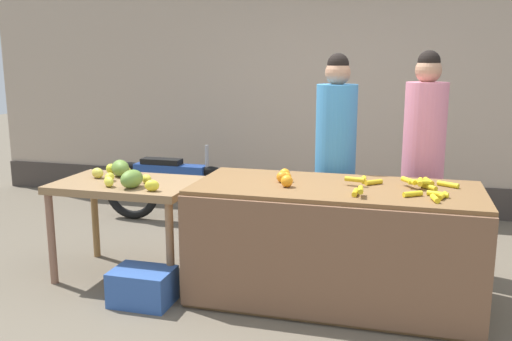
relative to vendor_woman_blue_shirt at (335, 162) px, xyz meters
The scene contains 12 objects.
ground_plane 1.17m from the vendor_woman_blue_shirt, 109.33° to the right, with size 24.00×24.00×0.00m, color #665B4C.
market_wall_back 2.07m from the vendor_woman_blue_shirt, 97.19° to the left, with size 9.06×0.23×3.29m.
fruit_stall_counter 0.86m from the vendor_woman_blue_shirt, 82.37° to the right, with size 2.06×0.92×0.86m.
side_table_wooden 1.74m from the vendor_woman_blue_shirt, 156.26° to the right, with size 1.12×0.73×0.80m.
banana_bunch_pile 0.91m from the vendor_woman_blue_shirt, 50.08° to the right, with size 0.80×0.68×0.07m.
orange_pile 0.75m from the vendor_woman_blue_shirt, 112.08° to the right, with size 0.16×0.35×0.09m.
mango_papaya_pile 1.75m from the vendor_woman_blue_shirt, 156.03° to the right, with size 0.77×0.62×0.14m.
vendor_woman_blue_shirt is the anchor object (origin of this frame).
vendor_woman_pink_shirt 0.72m from the vendor_woman_blue_shirt, ahead, with size 0.34×0.34×1.83m.
parked_motorcycle 2.10m from the vendor_woman_blue_shirt, 157.13° to the left, with size 1.60×0.18×0.88m.
produce_crate 1.87m from the vendor_woman_blue_shirt, 136.63° to the right, with size 0.44×0.32×0.26m, color #3359A5.
produce_sack 1.02m from the vendor_woman_blue_shirt, behind, with size 0.36×0.30×0.51m, color tan.
Camera 1 is at (0.81, -3.86, 1.76)m, focal length 38.45 mm.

